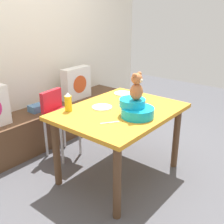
# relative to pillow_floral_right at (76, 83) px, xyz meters

# --- Properties ---
(ground_plane) EXTENTS (8.00, 8.00, 0.00)m
(ground_plane) POSITION_rel_pillow_floral_right_xyz_m (-0.56, -1.19, -0.68)
(ground_plane) COLOR #4C4C51
(back_wall) EXTENTS (4.40, 0.10, 2.60)m
(back_wall) POSITION_rel_pillow_floral_right_xyz_m (-0.56, 0.29, 0.62)
(back_wall) COLOR silver
(back_wall) RESTS_ON ground_plane
(window_bench) EXTENTS (2.60, 0.44, 0.46)m
(window_bench) POSITION_rel_pillow_floral_right_xyz_m (-0.56, 0.02, -0.45)
(window_bench) COLOR brown
(window_bench) RESTS_ON ground_plane
(pillow_floral_right) EXTENTS (0.44, 0.15, 0.44)m
(pillow_floral_right) POSITION_rel_pillow_floral_right_xyz_m (0.00, 0.00, 0.00)
(pillow_floral_right) COLOR white
(pillow_floral_right) RESTS_ON window_bench
(book_stack) EXTENTS (0.20, 0.14, 0.08)m
(book_stack) POSITION_rel_pillow_floral_right_xyz_m (-0.66, 0.02, -0.18)
(book_stack) COLOR #5281B1
(book_stack) RESTS_ON window_bench
(dining_table) EXTENTS (1.22, 0.93, 0.74)m
(dining_table) POSITION_rel_pillow_floral_right_xyz_m (-0.56, -1.19, -0.05)
(dining_table) COLOR orange
(dining_table) RESTS_ON ground_plane
(highchair) EXTENTS (0.36, 0.48, 0.79)m
(highchair) POSITION_rel_pillow_floral_right_xyz_m (-0.66, -0.42, -0.16)
(highchair) COLOR red
(highchair) RESTS_ON ground_plane
(infant_seat_teal) EXTENTS (0.30, 0.33, 0.16)m
(infant_seat_teal) POSITION_rel_pillow_floral_right_xyz_m (-0.61, -1.41, 0.13)
(infant_seat_teal) COLOR #12A7D0
(infant_seat_teal) RESTS_ON dining_table
(teddy_bear) EXTENTS (0.13, 0.12, 0.25)m
(teddy_bear) POSITION_rel_pillow_floral_right_xyz_m (-0.61, -1.41, 0.34)
(teddy_bear) COLOR #B3683B
(teddy_bear) RESTS_ON infant_seat_teal
(ketchup_bottle) EXTENTS (0.07, 0.07, 0.18)m
(ketchup_bottle) POSITION_rel_pillow_floral_right_xyz_m (-0.90, -0.83, 0.15)
(ketchup_bottle) COLOR gold
(ketchup_bottle) RESTS_ON dining_table
(coffee_mug) EXTENTS (0.12, 0.08, 0.09)m
(coffee_mug) POSITION_rel_pillow_floral_right_xyz_m (-0.24, -1.17, 0.11)
(coffee_mug) COLOR black
(coffee_mug) RESTS_ON dining_table
(dinner_plate_near) EXTENTS (0.20, 0.20, 0.01)m
(dinner_plate_near) POSITION_rel_pillow_floral_right_xyz_m (-0.63, -1.03, 0.07)
(dinner_plate_near) COLOR white
(dinner_plate_near) RESTS_ON dining_table
(dinner_plate_far) EXTENTS (0.20, 0.20, 0.01)m
(dinner_plate_far) POSITION_rel_pillow_floral_right_xyz_m (-0.13, -0.91, 0.07)
(dinner_plate_far) COLOR white
(dinner_plate_far) RESTS_ON dining_table
(table_fork) EXTENTS (0.15, 0.11, 0.01)m
(table_fork) POSITION_rel_pillow_floral_right_xyz_m (-0.87, -1.33, 0.06)
(table_fork) COLOR silver
(table_fork) RESTS_ON dining_table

